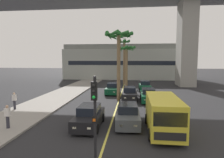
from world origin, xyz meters
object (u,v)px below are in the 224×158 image
(pedestrian_mid_block, at_px, (14,101))
(pedestrian_far_along, at_px, (8,116))
(car_queue_fourth, at_px, (128,115))
(car_queue_third, at_px, (148,96))
(traffic_light_median_near, at_px, (95,112))
(delivery_van, at_px, (163,113))
(palm_tree_mid_median, at_px, (119,45))
(car_queue_sixth, at_px, (145,86))
(palm_tree_near_median, at_px, (127,54))
(car_queue_front, at_px, (130,94))
(car_queue_fifth, at_px, (113,89))
(palm_tree_far_median, at_px, (124,51))
(car_queue_second, at_px, (89,117))

(pedestrian_mid_block, distance_m, pedestrian_far_along, 5.55)
(car_queue_fourth, relative_size, pedestrian_mid_block, 2.57)
(car_queue_third, relative_size, traffic_light_median_near, 0.98)
(delivery_van, height_order, palm_tree_mid_median, palm_tree_mid_median)
(palm_tree_mid_median, bearing_deg, car_queue_sixth, 65.20)
(delivery_van, bearing_deg, car_queue_sixth, 90.36)
(traffic_light_median_near, height_order, pedestrian_far_along, traffic_light_median_near)
(delivery_van, bearing_deg, palm_tree_near_median, 99.06)
(car_queue_front, relative_size, traffic_light_median_near, 0.98)
(palm_tree_near_median, bearing_deg, car_queue_fifth, -109.61)
(car_queue_third, height_order, pedestrian_far_along, pedestrian_far_along)
(traffic_light_median_near, bearing_deg, palm_tree_far_median, 90.19)
(palm_tree_mid_median, distance_m, pedestrian_mid_block, 12.48)
(car_queue_second, distance_m, palm_tree_near_median, 19.47)
(pedestrian_mid_block, height_order, pedestrian_far_along, same)
(car_queue_third, xyz_separation_m, palm_tree_far_median, (-3.51, 16.17, 5.87))
(car_queue_second, relative_size, traffic_light_median_near, 0.98)
(palm_tree_far_median, bearing_deg, traffic_light_median_near, -89.81)
(pedestrian_far_along, bearing_deg, traffic_light_median_near, -32.30)
(car_queue_fourth, relative_size, palm_tree_mid_median, 0.51)
(car_queue_second, relative_size, palm_tree_mid_median, 0.50)
(car_queue_fourth, height_order, delivery_van, delivery_van)
(car_queue_fourth, bearing_deg, car_queue_sixth, 82.04)
(delivery_van, bearing_deg, palm_tree_mid_median, 110.64)
(palm_tree_near_median, height_order, pedestrian_mid_block, palm_tree_near_median)
(car_queue_second, height_order, delivery_van, delivery_van)
(car_queue_fourth, xyz_separation_m, palm_tree_mid_median, (-1.31, 8.57, 5.89))
(car_queue_sixth, bearing_deg, pedestrian_mid_block, -134.20)
(car_queue_second, relative_size, car_queue_fourth, 0.99)
(car_queue_third, xyz_separation_m, traffic_light_median_near, (-3.41, -14.72, 1.99))
(traffic_light_median_near, relative_size, palm_tree_far_median, 0.47)
(car_queue_front, xyz_separation_m, car_queue_third, (2.15, -0.91, 0.00))
(car_queue_front, bearing_deg, car_queue_sixth, 72.55)
(car_queue_third, bearing_deg, car_queue_fourth, -104.78)
(car_queue_sixth, relative_size, palm_tree_near_median, 0.57)
(pedestrian_mid_block, bearing_deg, palm_tree_near_median, 56.06)
(car_queue_fifth, distance_m, palm_tree_near_median, 7.35)
(pedestrian_far_along, bearing_deg, palm_tree_mid_median, 56.98)
(palm_tree_near_median, distance_m, palm_tree_far_median, 6.55)
(car_queue_third, relative_size, car_queue_sixth, 0.99)
(car_queue_third, relative_size, car_queue_fourth, 0.99)
(pedestrian_far_along, bearing_deg, car_queue_fifth, 69.01)
(car_queue_front, relative_size, car_queue_fifth, 0.99)
(palm_tree_near_median, bearing_deg, pedestrian_far_along, -110.64)
(car_queue_fifth, xyz_separation_m, palm_tree_far_median, (1.13, 11.50, 5.87))
(car_queue_front, distance_m, palm_tree_mid_median, 6.07)
(car_queue_front, distance_m, car_queue_fifth, 4.51)
(car_queue_second, bearing_deg, pedestrian_far_along, -166.19)
(car_queue_front, relative_size, car_queue_fourth, 0.99)
(palm_tree_mid_median, bearing_deg, delivery_van, -69.36)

